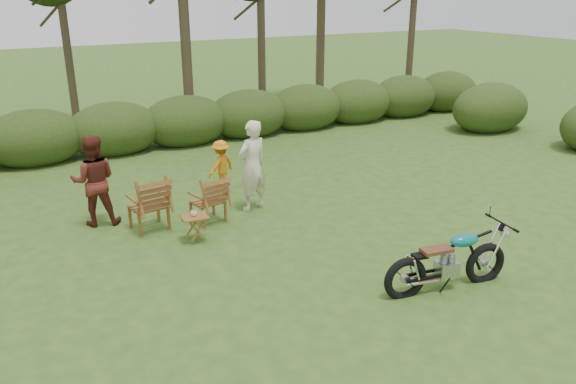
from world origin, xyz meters
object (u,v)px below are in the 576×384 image
lawn_chair_left (150,228)px  adult_a (253,209)px  adult_b (99,223)px  child (222,189)px  side_table (195,229)px  motorcycle (444,288)px  lawn_chair_right (209,221)px  cup (194,213)px

lawn_chair_left → adult_a: bearing=171.9°
adult_b → child: adult_b is taller
side_table → child: (1.45, 2.33, -0.24)m
motorcycle → adult_a: adult_a is taller
child → adult_a: bearing=68.7°
adult_a → child: 1.41m
lawn_chair_right → lawn_chair_left: 1.11m
child → lawn_chair_left: bearing=8.3°
lawn_chair_right → cup: cup is taller
lawn_chair_left → motorcycle: bearing=120.1°
lawn_chair_right → lawn_chair_left: size_ratio=0.91×
lawn_chair_right → adult_b: adult_b is taller
adult_a → adult_b: adult_a is taller
lawn_chair_right → motorcycle: bearing=107.4°
motorcycle → cup: size_ratio=16.23×
lawn_chair_left → side_table: size_ratio=2.15×
motorcycle → lawn_chair_right: size_ratio=2.09×
cup → adult_a: size_ratio=0.07×
adult_b → adult_a: bearing=-179.4°
lawn_chair_right → adult_a: 1.05m
adult_a → motorcycle: bearing=89.4°
side_table → adult_b: (-1.37, 1.64, -0.24)m
lawn_chair_left → child: size_ratio=0.92×
lawn_chair_right → lawn_chair_left: (-1.10, 0.20, 0.00)m
adult_b → cup: bearing=144.4°
lawn_chair_left → child: (2.01, 1.38, 0.00)m
lawn_chair_right → adult_b: bearing=-35.9°
side_table → motorcycle: bearing=-50.9°
motorcycle → lawn_chair_left: 5.45m
lawn_chair_right → cup: (-0.53, -0.74, 0.53)m
lawn_chair_left → cup: cup is taller
motorcycle → child: 5.85m
cup → adult_a: adult_a is taller
adult_a → lawn_chair_left: bearing=-16.7°
adult_a → cup: bearing=14.1°
side_table → adult_a: (1.57, 0.92, -0.24)m
lawn_chair_right → cup: bearing=43.3°
motorcycle → side_table: size_ratio=4.09×
cup → child: size_ratio=0.11×
side_table → adult_b: 2.15m
side_table → lawn_chair_right: bearing=54.7°
motorcycle → lawn_chair_right: motorcycle is taller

